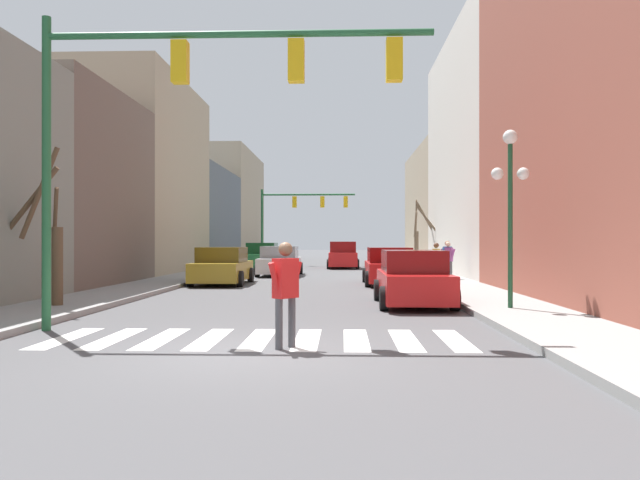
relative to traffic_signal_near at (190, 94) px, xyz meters
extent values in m
plane|color=#4C4C4F|center=(1.52, -2.42, -4.77)|extent=(240.00, 240.00, 0.00)
cube|color=gray|center=(7.43, -2.42, -4.70)|extent=(2.42, 90.00, 0.15)
cube|color=#66564C|center=(-8.60, 11.77, -0.92)|extent=(6.00, 8.71, 7.70)
cube|color=tan|center=(-8.60, 22.06, 0.55)|extent=(6.00, 11.87, 10.64)
cube|color=#515B66|center=(-8.60, 34.37, -1.17)|extent=(6.00, 12.73, 7.21)
cube|color=tan|center=(-8.60, 48.55, 0.44)|extent=(6.00, 15.63, 10.42)
cube|color=#934C3D|center=(11.64, 8.43, 1.83)|extent=(6.00, 9.32, 13.20)
cube|color=beige|center=(11.64, 20.58, 1.53)|extent=(6.00, 14.96, 12.59)
cube|color=tan|center=(11.64, 35.45, -0.41)|extent=(6.00, 14.79, 8.73)
cube|color=white|center=(-2.08, -0.98, -4.77)|extent=(0.45, 2.60, 0.01)
cube|color=white|center=(-1.18, -0.98, -4.77)|extent=(0.45, 2.60, 0.01)
cube|color=white|center=(-0.28, -0.98, -4.77)|extent=(0.45, 2.60, 0.01)
cube|color=white|center=(0.62, -0.98, -4.77)|extent=(0.45, 2.60, 0.01)
cube|color=white|center=(1.52, -0.98, -4.77)|extent=(0.45, 2.60, 0.01)
cube|color=white|center=(2.42, -0.98, -4.77)|extent=(0.45, 2.60, 0.01)
cube|color=white|center=(3.32, -0.98, -4.77)|extent=(0.45, 2.60, 0.01)
cube|color=white|center=(4.22, -0.98, -4.77)|extent=(0.45, 2.60, 0.01)
cube|color=white|center=(5.12, -0.98, -4.77)|extent=(0.45, 2.60, 0.01)
cylinder|color=#236038|center=(-2.93, 0.00, -1.59)|extent=(0.18, 0.18, 6.36)
cylinder|color=#236038|center=(0.97, 0.00, 1.19)|extent=(7.81, 0.14, 0.14)
cube|color=yellow|center=(-0.20, 0.00, 0.64)|extent=(0.32, 0.28, 0.84)
cube|color=yellow|center=(2.15, 0.00, 0.64)|extent=(0.32, 0.28, 0.84)
cube|color=yellow|center=(4.10, 0.00, 0.64)|extent=(0.32, 0.28, 0.84)
cylinder|color=#236038|center=(-2.93, 34.14, -1.92)|extent=(0.18, 0.18, 5.70)
cylinder|color=#236038|center=(0.55, 34.14, 0.53)|extent=(6.97, 0.14, 0.14)
cube|color=yellow|center=(-0.49, 34.14, -0.02)|extent=(0.32, 0.28, 0.84)
cube|color=yellow|center=(1.60, 34.14, -0.02)|extent=(0.32, 0.28, 0.84)
cube|color=yellow|center=(3.34, 34.14, -0.02)|extent=(0.32, 0.28, 0.84)
cylinder|color=#1E4C2D|center=(7.25, 3.25, -2.58)|extent=(0.12, 0.12, 4.08)
sphere|color=white|center=(7.25, 3.25, -0.36)|extent=(0.36, 0.36, 0.36)
sphere|color=white|center=(6.93, 3.25, -1.28)|extent=(0.31, 0.31, 0.31)
sphere|color=white|center=(7.57, 3.25, -1.28)|extent=(0.31, 0.31, 0.31)
cube|color=#236B38|center=(-1.98, 26.77, -4.17)|extent=(1.91, 4.37, 0.84)
cube|color=#133A1E|center=(-1.98, 26.77, -3.41)|extent=(1.76, 2.27, 0.69)
cylinder|color=black|center=(-2.95, 28.13, -4.45)|extent=(0.22, 0.64, 0.64)
cylinder|color=black|center=(-1.00, 28.13, -4.45)|extent=(0.22, 0.64, 0.64)
cylinder|color=black|center=(-2.95, 25.41, -4.45)|extent=(0.22, 0.64, 0.64)
cylinder|color=black|center=(-1.00, 25.41, -4.45)|extent=(0.22, 0.64, 0.64)
cube|color=red|center=(5.07, 5.25, -4.22)|extent=(1.79, 4.51, 0.76)
cube|color=maroon|center=(5.07, 5.25, -3.53)|extent=(1.65, 2.34, 0.62)
cylinder|color=black|center=(4.15, 6.65, -4.45)|extent=(0.22, 0.64, 0.64)
cylinder|color=black|center=(5.98, 6.65, -4.45)|extent=(0.22, 0.64, 0.64)
cylinder|color=black|center=(4.15, 3.85, -4.45)|extent=(0.22, 0.64, 0.64)
cylinder|color=black|center=(5.98, 3.85, -4.45)|extent=(0.22, 0.64, 0.64)
cube|color=red|center=(3.13, 29.38, -4.15)|extent=(1.84, 4.87, 0.88)
cube|color=maroon|center=(3.13, 29.38, -3.35)|extent=(1.69, 2.53, 0.72)
cylinder|color=black|center=(2.19, 30.89, -4.45)|extent=(0.22, 0.64, 0.64)
cylinder|color=black|center=(4.07, 30.89, -4.45)|extent=(0.22, 0.64, 0.64)
cylinder|color=black|center=(2.19, 27.87, -4.45)|extent=(0.22, 0.64, 0.64)
cylinder|color=black|center=(4.07, 27.87, -4.45)|extent=(0.22, 0.64, 0.64)
cube|color=#A38423|center=(-1.96, 13.55, -4.21)|extent=(1.94, 4.62, 0.76)
cube|color=#594813|center=(-1.96, 13.55, -3.52)|extent=(1.78, 2.40, 0.62)
cylinder|color=black|center=(-2.95, 14.98, -4.45)|extent=(0.22, 0.64, 0.64)
cylinder|color=black|center=(-0.97, 14.98, -4.45)|extent=(0.22, 0.64, 0.64)
cylinder|color=black|center=(-2.95, 12.11, -4.45)|extent=(0.22, 0.64, 0.64)
cylinder|color=black|center=(-0.97, 12.11, -4.45)|extent=(0.22, 0.64, 0.64)
cube|color=silver|center=(-0.21, 20.29, -4.22)|extent=(1.95, 4.76, 0.75)
cube|color=slate|center=(-0.21, 20.29, -3.54)|extent=(1.79, 2.47, 0.62)
cylinder|color=black|center=(0.78, 18.82, -4.45)|extent=(0.22, 0.64, 0.64)
cylinder|color=black|center=(-1.21, 18.82, -4.45)|extent=(0.22, 0.64, 0.64)
cylinder|color=black|center=(0.78, 21.77, -4.45)|extent=(0.22, 0.64, 0.64)
cylinder|color=black|center=(-1.21, 21.77, -4.45)|extent=(0.22, 0.64, 0.64)
cube|color=red|center=(5.03, 13.63, -4.22)|extent=(1.87, 4.76, 0.75)
cube|color=maroon|center=(5.03, 13.63, -3.53)|extent=(1.72, 2.48, 0.62)
cylinder|color=black|center=(4.08, 15.11, -4.45)|extent=(0.22, 0.64, 0.64)
cylinder|color=black|center=(5.99, 15.11, -4.45)|extent=(0.22, 0.64, 0.64)
cylinder|color=black|center=(4.08, 12.15, -4.45)|extent=(0.22, 0.64, 0.64)
cylinder|color=black|center=(5.99, 12.15, -4.45)|extent=(0.22, 0.64, 0.64)
cylinder|color=#7A705B|center=(7.82, 15.39, -4.22)|extent=(0.12, 0.12, 0.80)
cylinder|color=#7A705B|center=(7.62, 15.18, -4.22)|extent=(0.12, 0.12, 0.80)
cube|color=#235693|center=(7.72, 15.28, -3.51)|extent=(0.43, 0.43, 0.63)
sphere|color=#8C664C|center=(7.72, 15.28, -3.05)|extent=(0.22, 0.22, 0.22)
cylinder|color=#235693|center=(7.87, 15.45, -3.55)|extent=(0.25, 0.26, 0.61)
cylinder|color=#235693|center=(7.56, 15.12, -3.55)|extent=(0.25, 0.26, 0.61)
cylinder|color=#4C4C51|center=(2.01, -2.04, -4.35)|extent=(0.13, 0.13, 0.85)
cylinder|color=#4C4C51|center=(2.20, -1.81, -4.35)|extent=(0.13, 0.13, 0.85)
cube|color=red|center=(2.10, -1.92, -3.59)|extent=(0.45, 0.47, 0.67)
sphere|color=brown|center=(2.10, -1.92, -3.09)|extent=(0.24, 0.24, 0.24)
cylinder|color=red|center=(1.95, -2.11, -3.63)|extent=(0.26, 0.28, 0.65)
cylinder|color=red|center=(2.26, -1.74, -3.63)|extent=(0.26, 0.28, 0.65)
cylinder|color=#282D47|center=(6.77, 12.49, -4.24)|extent=(0.11, 0.11, 0.76)
cylinder|color=#282D47|center=(6.89, 12.74, -4.24)|extent=(0.11, 0.11, 0.76)
cube|color=gold|center=(6.83, 12.62, -3.56)|extent=(0.35, 0.43, 0.60)
sphere|color=brown|center=(6.83, 12.62, -3.13)|extent=(0.21, 0.21, 0.21)
cylinder|color=gold|center=(6.73, 12.43, -3.60)|extent=(0.19, 0.27, 0.58)
cylinder|color=gold|center=(6.92, 12.81, -3.60)|extent=(0.19, 0.27, 0.58)
cylinder|color=#4C4C51|center=(7.61, 15.19, -4.23)|extent=(0.12, 0.12, 0.77)
cylinder|color=#4C4C51|center=(7.83, 15.02, -4.23)|extent=(0.12, 0.12, 0.77)
cube|color=#9E4C93|center=(7.72, 15.10, -3.54)|extent=(0.43, 0.40, 0.61)
sphere|color=beige|center=(7.72, 15.10, -3.10)|extent=(0.22, 0.22, 0.22)
cylinder|color=#9E4C93|center=(7.55, 15.23, -3.58)|extent=(0.26, 0.23, 0.59)
cylinder|color=#9E4C93|center=(7.89, 14.97, -3.58)|extent=(0.26, 0.23, 0.59)
cylinder|color=brown|center=(-4.33, 3.50, -3.61)|extent=(0.28, 0.28, 2.03)
cylinder|color=brown|center=(-4.99, 3.55, -1.83)|extent=(1.44, 0.24, 1.67)
cylinder|color=brown|center=(-4.54, 3.84, -2.22)|extent=(0.50, 0.78, 1.37)
cylinder|color=brown|center=(-4.79, 3.47, -1.71)|extent=(1.04, 0.19, 2.42)
cylinder|color=brown|center=(7.60, 25.72, -3.49)|extent=(0.26, 0.26, 2.27)
cylinder|color=brown|center=(7.67, 26.42, -1.53)|extent=(0.22, 1.49, 2.22)
cylinder|color=brown|center=(8.22, 26.20, -1.52)|extent=(1.31, 1.14, 1.91)
cylinder|color=brown|center=(7.61, 26.26, -1.93)|extent=(0.15, 1.19, 1.58)
cylinder|color=brown|center=(8.27, 25.29, -1.74)|extent=(1.40, 1.03, 1.97)
camera|label=1|loc=(3.06, -12.42, -2.96)|focal=35.00mm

